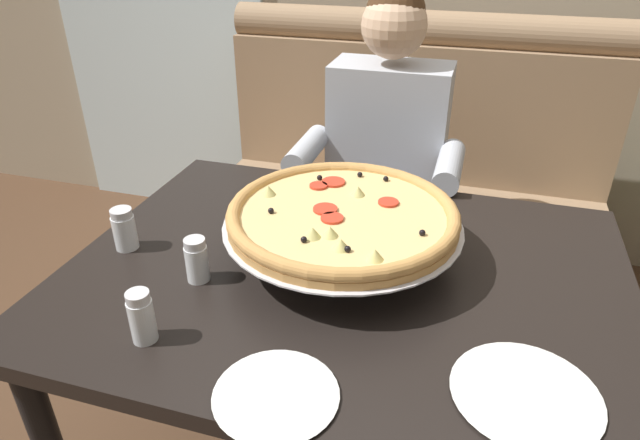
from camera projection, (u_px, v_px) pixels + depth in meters
name	position (u px, v px, depth m)	size (l,w,h in m)	color
booth_bench	(402.00, 210.00, 2.24)	(1.55, 0.78, 1.13)	#937556
dining_table	(345.00, 297.00, 1.32)	(1.28, 0.97, 0.73)	black
diner_main	(381.00, 163.00, 1.87)	(0.54, 0.64, 1.27)	#2D3342
pizza	(342.00, 216.00, 1.27)	(0.56, 0.56, 0.14)	silver
shaker_pepper_flakes	(197.00, 263.00, 1.22)	(0.05, 0.05, 0.10)	white
shaker_oregano	(125.00, 232.00, 1.34)	(0.06, 0.06, 0.11)	white
shaker_parmesan	(142.00, 320.00, 1.05)	(0.05, 0.05, 0.11)	white
plate_near_left	(276.00, 392.00, 0.94)	(0.22, 0.22, 0.02)	white
plate_near_right	(526.00, 391.00, 0.94)	(0.26, 0.26, 0.02)	white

